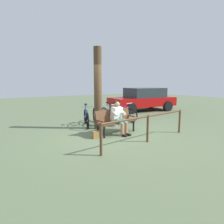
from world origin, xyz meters
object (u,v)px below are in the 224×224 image
object	(u,v)px
person_reading	(118,116)
handbag	(97,135)
bicycle_purple	(110,115)
bicycle_green	(86,118)
tree_trunk	(98,89)
parked_car	(143,99)
bench	(115,119)
bicycle_blue	(96,116)
litter_bin	(113,116)
bicycle_silver	(122,114)

from	to	relation	value
person_reading	handbag	distance (m)	1.07
bicycle_purple	bicycle_green	bearing A→B (deg)	-89.72
tree_trunk	parked_car	distance (m)	5.77
bench	bicycle_green	bearing A→B (deg)	-85.59
parked_car	handbag	bearing A→B (deg)	42.41
bicycle_purple	bicycle_blue	xyz separation A→B (m)	(0.65, -0.12, 0.00)
bench	tree_trunk	distance (m)	1.47
litter_bin	bicycle_silver	bearing A→B (deg)	-144.83
person_reading	parked_car	world-z (taller)	parked_car
person_reading	litter_bin	distance (m)	1.34
bicycle_silver	bicycle_green	bearing A→B (deg)	-109.22
bicycle_blue	bench	bearing A→B (deg)	11.07
person_reading	handbag	bearing A→B (deg)	-5.20
handbag	bicycle_purple	distance (m)	2.61
person_reading	parked_car	distance (m)	6.22
bench	bicycle_green	xyz separation A→B (m)	(0.36, -1.61, -0.15)
litter_bin	bicycle_purple	distance (m)	0.71
person_reading	handbag	world-z (taller)	person_reading
bench	handbag	world-z (taller)	bench
litter_bin	parked_car	bearing A→B (deg)	-146.21
bicycle_purple	bicycle_blue	size ratio (longest dim) A/B	1.04
handbag	bicycle_blue	world-z (taller)	bicycle_blue
bench	parked_car	xyz separation A→B (m)	(-4.80, -3.82, 0.27)
person_reading	tree_trunk	size ratio (longest dim) A/B	0.38
bicycle_green	parked_car	xyz separation A→B (m)	(-5.16, -2.21, 0.41)
litter_bin	parked_car	distance (m)	5.05
bench	bicycle_purple	size ratio (longest dim) A/B	0.98
bicycle_blue	parked_car	world-z (taller)	parked_car
person_reading	parked_car	xyz separation A→B (m)	(-4.77, -3.98, 0.11)
bench	litter_bin	world-z (taller)	bench
bench	bicycle_silver	world-z (taller)	bicycle_silver
handbag	tree_trunk	bearing A→B (deg)	-122.02
person_reading	tree_trunk	distance (m)	1.48
person_reading	bicycle_blue	size ratio (longest dim) A/B	0.74
tree_trunk	handbag	bearing A→B (deg)	57.98
handbag	litter_bin	xyz separation A→B (m)	(-1.51, -1.23, 0.31)
bicycle_green	bicycle_blue	bearing A→B (deg)	128.15
bicycle_blue	person_reading	bearing A→B (deg)	12.54
litter_bin	bicycle_purple	world-z (taller)	bicycle_purple
person_reading	litter_bin	xyz separation A→B (m)	(-0.59, -1.18, -0.23)
bench	bicycle_green	size ratio (longest dim) A/B	1.04
bicycle_silver	bicycle_purple	xyz separation A→B (m)	(0.64, -0.02, 0.00)
bench	bicycle_purple	world-z (taller)	bicycle_purple
tree_trunk	bicycle_purple	world-z (taller)	tree_trunk
bicycle_purple	bicycle_green	world-z (taller)	same
bicycle_purple	bicycle_green	distance (m)	1.25
tree_trunk	bench	bearing A→B (deg)	98.63
litter_bin	bicycle_green	distance (m)	1.14
tree_trunk	bicycle_green	distance (m)	1.40
person_reading	parked_car	bearing A→B (deg)	-148.32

